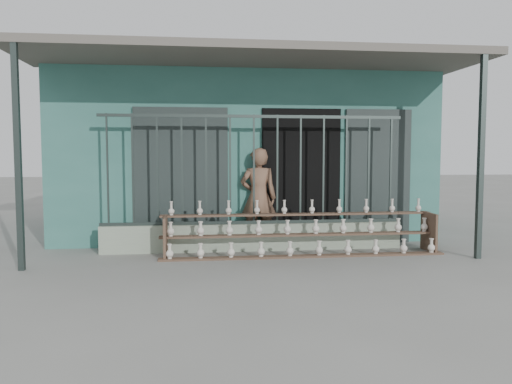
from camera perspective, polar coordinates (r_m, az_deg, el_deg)
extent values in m
plane|color=slate|center=(7.12, 0.96, -8.66)|extent=(60.00, 60.00, 0.00)
cube|color=#31695F|center=(11.21, -2.00, 4.33)|extent=(7.00, 5.00, 3.20)
cube|color=black|center=(8.89, 5.14, 1.73)|extent=(1.40, 0.12, 2.40)
cube|color=black|center=(8.66, -8.52, 1.64)|extent=(1.60, 0.08, 2.40)
cube|color=black|center=(9.25, 13.72, 1.73)|extent=(1.20, 0.08, 2.40)
cube|color=#59544C|center=(8.27, -0.17, 15.13)|extent=(7.40, 2.00, 0.12)
cube|color=#283330|center=(7.52, -25.56, 3.52)|extent=(0.08, 0.08, 3.10)
cube|color=#283330|center=(8.31, 24.31, 3.60)|extent=(0.08, 0.08, 3.10)
cube|color=gray|center=(8.34, -0.24, -5.16)|extent=(5.00, 0.20, 0.45)
cube|color=#283330|center=(8.30, -16.61, 2.42)|extent=(0.03, 0.03, 1.80)
cube|color=#283330|center=(8.24, -13.92, 2.46)|extent=(0.03, 0.03, 1.80)
cube|color=#283330|center=(8.20, -11.20, 2.50)|extent=(0.03, 0.03, 1.80)
cube|color=#283330|center=(8.18, -8.46, 2.53)|extent=(0.03, 0.03, 1.80)
cube|color=#283330|center=(8.18, -5.71, 2.56)|extent=(0.03, 0.03, 1.80)
cube|color=#283330|center=(8.19, -2.97, 2.57)|extent=(0.03, 0.03, 1.80)
cube|color=#283330|center=(8.23, -0.25, 2.59)|extent=(0.03, 0.03, 1.80)
cube|color=#283330|center=(8.28, 2.45, 2.60)|extent=(0.03, 0.03, 1.80)
cube|color=#283330|center=(8.35, 5.10, 2.60)|extent=(0.03, 0.03, 1.80)
cube|color=#283330|center=(8.44, 7.71, 2.59)|extent=(0.03, 0.03, 1.80)
cube|color=#283330|center=(8.55, 10.25, 2.58)|extent=(0.03, 0.03, 1.80)
cube|color=#283330|center=(8.67, 12.73, 2.57)|extent=(0.03, 0.03, 1.80)
cube|color=#283330|center=(8.81, 15.13, 2.55)|extent=(0.03, 0.03, 1.80)
cube|color=#283330|center=(8.25, -0.25, 8.64)|extent=(5.00, 0.04, 0.05)
cube|color=#283330|center=(8.30, -0.25, -3.46)|extent=(5.00, 0.04, 0.05)
cube|color=brown|center=(7.86, 5.58, -7.32)|extent=(4.50, 0.18, 0.03)
cube|color=brown|center=(8.05, 5.21, -4.88)|extent=(4.50, 0.18, 0.03)
cube|color=brown|center=(8.25, 4.87, -2.54)|extent=(4.50, 0.18, 0.03)
cube|color=brown|center=(7.89, -10.31, -5.08)|extent=(0.04, 0.55, 0.64)
cube|color=brown|center=(8.75, 19.16, -4.33)|extent=(0.04, 0.55, 0.64)
imported|color=brown|center=(8.60, 0.28, -0.64)|extent=(0.67, 0.49, 1.71)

